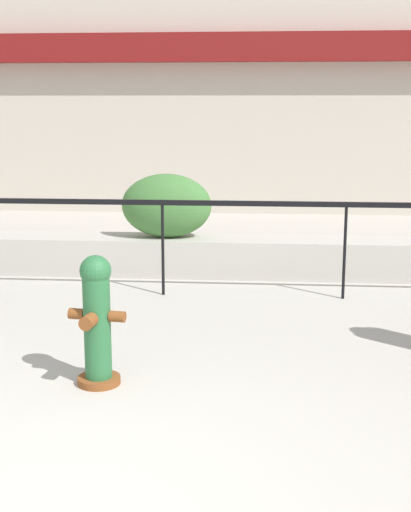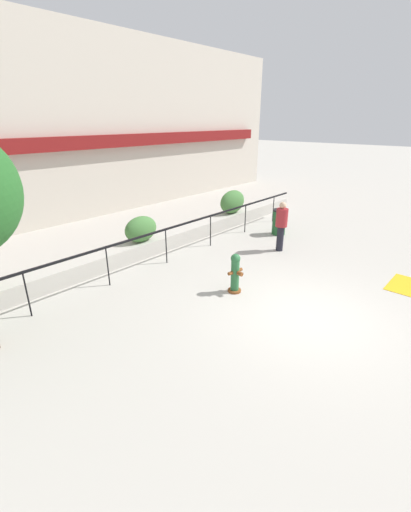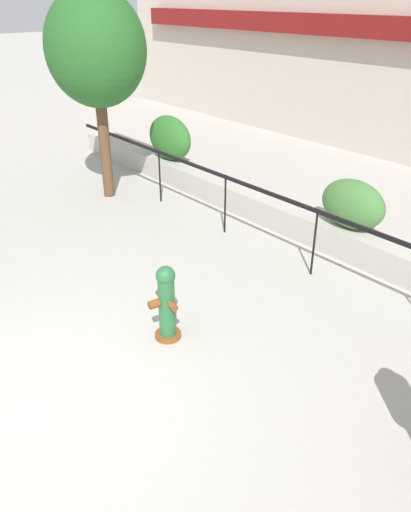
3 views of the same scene
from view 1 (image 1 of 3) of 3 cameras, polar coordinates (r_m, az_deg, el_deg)
building_facade at (r=15.48m, az=0.29°, el=18.48°), size 30.00×1.36×8.00m
planter_wall_low at (r=9.63m, az=-2.49°, el=0.05°), size 18.00×0.70×0.50m
fence_railing_segment at (r=8.42m, az=-3.47°, el=3.60°), size 15.00×0.05×1.15m
hedge_bush_1 at (r=9.53m, az=-3.14°, el=4.04°), size 1.20×0.66×0.85m
fire_hydrant at (r=5.83m, az=-8.69°, el=-5.04°), size 0.48×0.45×1.08m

